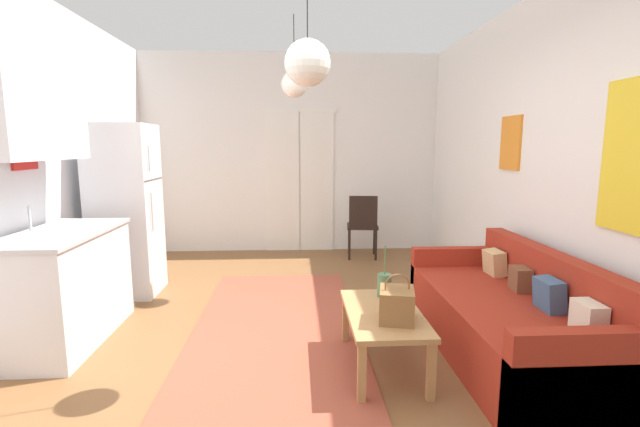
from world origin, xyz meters
TOP-DOWN VIEW (x-y plane):
  - ground_plane at (0.00, 0.00)m, footprint 4.84×7.45m
  - wall_back at (0.00, 3.47)m, footprint 4.44×0.13m
  - wall_right at (2.17, -0.00)m, footprint 0.12×7.05m
  - area_rug at (-0.12, 0.61)m, footprint 1.40×2.95m
  - couch at (1.65, -0.01)m, footprint 0.86×1.95m
  - coffee_table at (0.66, -0.12)m, footprint 0.51×0.93m
  - bamboo_vase at (0.73, 0.17)m, footprint 0.11×0.11m
  - handbag at (0.71, -0.28)m, footprint 0.27×0.30m
  - refrigerator at (-1.70, 1.59)m, footprint 0.63×0.59m
  - kitchen_counter at (-1.81, 0.45)m, footprint 0.61×1.24m
  - accent_chair at (0.97, 2.87)m, footprint 0.46×0.44m
  - pendant_lamp_near at (0.14, -0.07)m, footprint 0.30×0.30m
  - pendant_lamp_far at (0.06, 1.64)m, footprint 0.27×0.27m

SIDE VIEW (x-z plane):
  - ground_plane at x=0.00m, z-range -0.10..0.00m
  - area_rug at x=-0.12m, z-range 0.00..0.01m
  - couch at x=1.65m, z-range -0.12..0.66m
  - coffee_table at x=0.66m, z-range 0.15..0.56m
  - accent_chair at x=0.97m, z-range 0.05..0.94m
  - bamboo_vase at x=0.73m, z-range 0.30..0.70m
  - handbag at x=0.71m, z-range 0.36..0.68m
  - kitchen_counter at x=-1.81m, z-range -0.25..1.87m
  - refrigerator at x=-1.70m, z-range 0.00..1.77m
  - wall_back at x=0.00m, z-range -0.01..2.84m
  - wall_right at x=2.17m, z-range 0.00..2.85m
  - pendant_lamp_near at x=0.14m, z-range 1.61..2.54m
  - pendant_lamp_far at x=0.06m, z-range 1.76..2.58m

